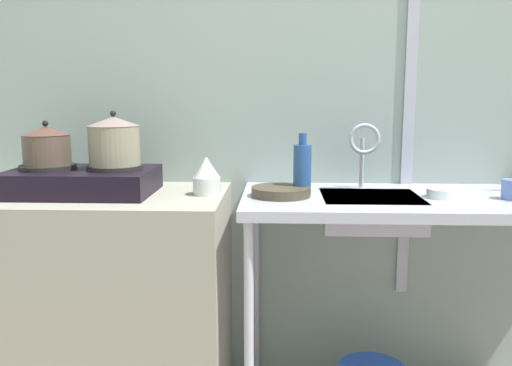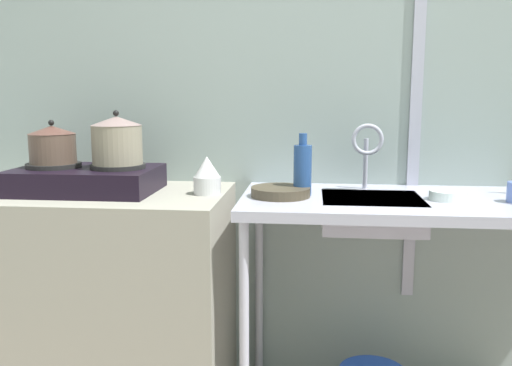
% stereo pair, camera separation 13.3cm
% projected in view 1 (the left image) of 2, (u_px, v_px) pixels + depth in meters
% --- Properties ---
extents(wall_back, '(4.59, 0.10, 2.69)m').
position_uv_depth(wall_back, '(374.00, 87.00, 2.43)').
color(wall_back, gray).
rests_on(wall_back, ground).
extents(wall_metal_strip, '(0.05, 0.01, 2.15)m').
position_uv_depth(wall_metal_strip, '(412.00, 56.00, 2.35)').
color(wall_metal_strip, '#A3A4B8').
extents(counter_concrete, '(1.19, 0.63, 0.91)m').
position_uv_depth(counter_concrete, '(85.00, 300.00, 2.27)').
color(counter_concrete, gray).
rests_on(counter_concrete, ground).
extents(counter_sink, '(1.57, 0.63, 0.91)m').
position_uv_depth(counter_sink, '(439.00, 213.00, 2.15)').
color(counter_sink, '#A3A4B8').
rests_on(counter_sink, ground).
extents(stove, '(0.58, 0.39, 0.12)m').
position_uv_depth(stove, '(82.00, 180.00, 2.19)').
color(stove, black).
rests_on(stove, counter_concrete).
extents(pot_on_left_burner, '(0.19, 0.19, 0.18)m').
position_uv_depth(pot_on_left_burner, '(47.00, 145.00, 2.17)').
color(pot_on_left_burner, '#503F34').
rests_on(pot_on_left_burner, stove).
extents(pot_on_right_burner, '(0.21, 0.21, 0.22)m').
position_uv_depth(pot_on_right_burner, '(114.00, 141.00, 2.16)').
color(pot_on_right_burner, gray).
rests_on(pot_on_right_burner, stove).
extents(percolator, '(0.11, 0.11, 0.15)m').
position_uv_depth(percolator, '(207.00, 176.00, 2.16)').
color(percolator, silver).
rests_on(percolator, counter_concrete).
extents(sink_basin, '(0.39, 0.35, 0.12)m').
position_uv_depth(sink_basin, '(370.00, 211.00, 2.15)').
color(sink_basin, '#A3A4B8').
rests_on(sink_basin, counter_sink).
extents(faucet, '(0.13, 0.08, 0.28)m').
position_uv_depth(faucet, '(364.00, 144.00, 2.27)').
color(faucet, '#A3A4B8').
rests_on(faucet, counter_sink).
extents(frying_pan, '(0.23, 0.23, 0.04)m').
position_uv_depth(frying_pan, '(281.00, 192.00, 2.14)').
color(frying_pan, '#3F3728').
rests_on(frying_pan, counter_sink).
extents(cup_by_rack, '(0.08, 0.08, 0.08)m').
position_uv_depth(cup_by_rack, '(512.00, 189.00, 2.07)').
color(cup_by_rack, '#546DB5').
rests_on(cup_by_rack, counter_sink).
extents(small_bowl_on_drainboard, '(0.14, 0.14, 0.04)m').
position_uv_depth(small_bowl_on_drainboard, '(445.00, 193.00, 2.11)').
color(small_bowl_on_drainboard, white).
rests_on(small_bowl_on_drainboard, counter_sink).
extents(bottle_by_sink, '(0.07, 0.07, 0.25)m').
position_uv_depth(bottle_by_sink, '(302.00, 169.00, 2.16)').
color(bottle_by_sink, navy).
rests_on(bottle_by_sink, counter_sink).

